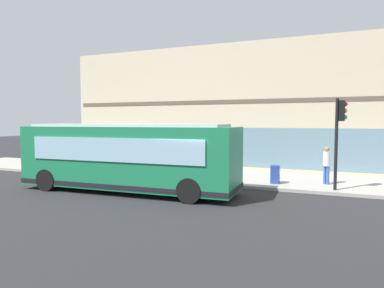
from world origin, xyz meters
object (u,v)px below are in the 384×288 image
Objects in this scene: traffic_light_near_corner at (340,126)px; pedestrian_near_building_entrance at (327,162)px; fire_hydrant at (213,172)px; pedestrian_by_light_pole at (146,156)px; city_bus_nearside at (128,157)px; newspaper_vending_box at (275,174)px.

traffic_light_near_corner is 2.29m from pedestrian_near_building_entrance.
pedestrian_by_light_pole reaches higher than fire_hydrant.
pedestrian_by_light_pole is at bearing 84.54° from traffic_light_near_corner.
city_bus_nearside is 5.69× the size of pedestrian_by_light_pole.
pedestrian_near_building_entrance is 2.03× the size of newspaper_vending_box.
newspaper_vending_box is at bearing -92.59° from pedestrian_by_light_pole.
traffic_light_near_corner is at bearing -102.89° from newspaper_vending_box.
pedestrian_near_building_entrance is at bearing -83.31° from fire_hydrant.
traffic_light_near_corner is 3.74m from newspaper_vending_box.
city_bus_nearside reaches higher than pedestrian_by_light_pole.
city_bus_nearside is 2.50× the size of traffic_light_near_corner.
city_bus_nearside reaches higher than newspaper_vending_box.
city_bus_nearside is at bearing 109.54° from traffic_light_near_corner.
fire_hydrant is at bearing -35.52° from city_bus_nearside.
pedestrian_near_building_entrance is (1.37, 0.51, -1.76)m from traffic_light_near_corner.
newspaper_vending_box is (0.65, 2.82, -2.36)m from traffic_light_near_corner.
newspaper_vending_box is at bearing -91.32° from fire_hydrant.
pedestrian_near_building_entrance is 2.50m from newspaper_vending_box.
pedestrian_by_light_pole is (4.12, 1.45, -0.37)m from city_bus_nearside.
city_bus_nearside is at bearing -160.54° from pedestrian_by_light_pole.
traffic_light_near_corner is 2.21× the size of pedestrian_near_building_entrance.
traffic_light_near_corner is at bearing -70.46° from city_bus_nearside.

